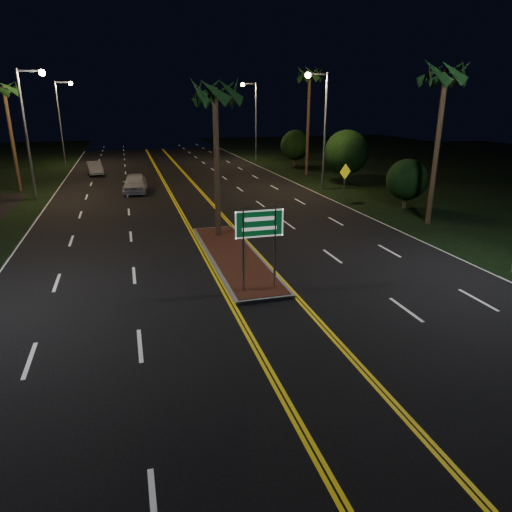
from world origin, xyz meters
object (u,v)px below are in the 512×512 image
object	(u,v)px
shrub_far	(295,145)
car_far	(94,167)
median_island	(234,256)
streetlight_left_far	(63,113)
highway_sign	(259,232)
warning_sign	(345,177)
shrub_mid	(346,152)
car_near	(135,181)
streetlight_right_far	(253,113)
palm_right_near	(446,75)
shrub_near	(407,180)
streetlight_left_mid	(30,120)
palm_median	(215,92)
palm_left_far	(4,89)
streetlight_right_mid	(321,118)
palm_right_far	(310,76)

from	to	relation	value
shrub_far	car_far	bearing A→B (deg)	-179.65
median_island	streetlight_left_far	size ratio (longest dim) A/B	1.14
highway_sign	warning_sign	bearing A→B (deg)	54.01
shrub_mid	shrub_far	world-z (taller)	shrub_mid
car_near	warning_sign	distance (m)	16.37
car_near	highway_sign	bearing A→B (deg)	-74.87
streetlight_left_far	shrub_mid	bearing A→B (deg)	-39.10
streetlight_right_far	car_near	xyz separation A→B (m)	(-14.46, -17.07, -4.79)
highway_sign	palm_right_near	world-z (taller)	palm_right_near
shrub_near	car_far	size ratio (longest dim) A/B	0.76
palm_right_near	shrub_near	size ratio (longest dim) A/B	2.82
shrub_far	streetlight_left_mid	bearing A→B (deg)	-153.82
highway_sign	warning_sign	xyz separation A→B (m)	(10.80, 14.87, -0.69)
shrub_near	streetlight_right_far	bearing A→B (deg)	95.89
highway_sign	median_island	bearing A→B (deg)	90.00
median_island	shrub_far	xyz separation A→B (m)	(13.80, 29.00, 2.25)
median_island	palm_median	size ratio (longest dim) A/B	1.23
shrub_far	palm_left_far	bearing A→B (deg)	-163.26
warning_sign	palm_left_far	bearing A→B (deg)	135.33
streetlight_right_far	palm_left_far	world-z (taller)	streetlight_right_far
car_near	warning_sign	bearing A→B (deg)	-21.10
streetlight_right_far	car_near	size ratio (longest dim) A/B	1.73
shrub_near	warning_sign	distance (m)	4.56
streetlight_right_mid	streetlight_right_far	xyz separation A→B (m)	(0.00, 20.00, 0.00)
palm_right_far	car_near	distance (m)	19.27
palm_left_far	car_near	xyz separation A→B (m)	(8.96, -3.07, -6.88)
highway_sign	palm_left_far	world-z (taller)	palm_left_far
shrub_near	shrub_far	xyz separation A→B (m)	(0.30, 22.00, 0.39)
warning_sign	shrub_far	bearing A→B (deg)	59.67
streetlight_left_far	palm_right_near	distance (m)	41.19
streetlight_right_mid	warning_sign	size ratio (longest dim) A/B	3.44
streetlight_left_mid	shrub_near	bearing A→B (deg)	-22.52
shrub_far	car_near	distance (m)	20.88
highway_sign	streetlight_right_far	bearing A→B (deg)	74.85
median_island	streetlight_left_mid	bearing A→B (deg)	121.98
streetlight_right_far	palm_right_near	distance (m)	32.16
palm_right_far	car_near	world-z (taller)	palm_right_far
streetlight_right_far	streetlight_left_mid	bearing A→B (deg)	-139.70
palm_right_near	highway_sign	bearing A→B (deg)	-150.05
median_island	warning_sign	world-z (taller)	warning_sign
palm_left_far	shrub_mid	xyz separation A→B (m)	(26.80, -4.00, -5.02)
streetlight_right_mid	palm_right_far	distance (m)	9.00
car_near	warning_sign	world-z (taller)	warning_sign
median_island	car_far	size ratio (longest dim) A/B	2.35
highway_sign	streetlight_right_far	world-z (taller)	streetlight_right_far
median_island	shrub_mid	world-z (taller)	shrub_mid
streetlight_left_far	warning_sign	bearing A→B (deg)	-50.88
streetlight_left_mid	palm_right_near	world-z (taller)	palm_right_near
highway_sign	warning_sign	distance (m)	18.39
palm_right_far	car_far	world-z (taller)	palm_right_far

